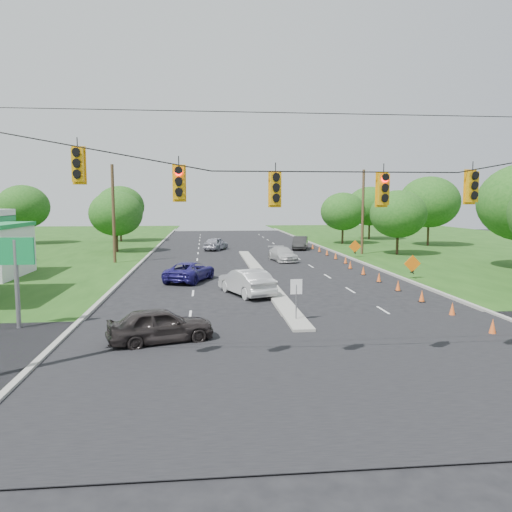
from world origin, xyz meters
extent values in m
plane|color=black|center=(0.00, 0.00, 0.00)|extent=(160.00, 160.00, 0.00)
cube|color=black|center=(0.00, 0.00, 0.00)|extent=(160.00, 14.00, 0.02)
cube|color=gray|center=(-10.10, 30.00, 0.00)|extent=(0.25, 110.00, 0.16)
cube|color=gray|center=(10.10, 30.00, 0.00)|extent=(0.25, 110.00, 0.16)
cube|color=gray|center=(0.00, 21.00, 0.00)|extent=(1.00, 34.00, 0.18)
cylinder|color=gray|center=(0.00, 6.00, 0.90)|extent=(0.06, 0.06, 1.80)
cube|color=white|center=(0.00, 6.00, 1.70)|extent=(0.55, 0.04, 0.70)
cylinder|color=black|center=(0.00, -1.00, 7.00)|extent=(24.00, 0.04, 0.04)
cube|color=#F2A60C|center=(-8.00, -1.00, 6.75)|extent=(0.34, 0.24, 1.00)
cube|color=#F2A60C|center=(-5.00, -1.00, 6.22)|extent=(0.34, 0.24, 1.00)
cube|color=#F2A60C|center=(-2.00, -1.00, 6.05)|extent=(0.34, 0.24, 1.00)
cube|color=#F2A60C|center=(1.50, -1.00, 6.05)|extent=(0.34, 0.24, 1.00)
cube|color=#F2A60C|center=(4.50, -1.00, 6.14)|extent=(0.34, 0.24, 1.00)
cylinder|color=#422D1C|center=(-12.50, 30.00, 4.50)|extent=(0.28, 0.28, 9.00)
cylinder|color=#422D1C|center=(12.50, 35.00, 4.50)|extent=(0.28, 0.28, 9.00)
cylinder|color=gray|center=(-12.50, 6.00, 2.00)|extent=(0.20, 0.20, 4.00)
cube|color=#0F8941|center=(-12.50, 6.00, 3.50)|extent=(1.60, 0.15, 1.20)
cone|color=#E45A20|center=(7.96, 3.00, 0.35)|extent=(0.32, 0.32, 0.70)
cone|color=#E45A20|center=(7.96, 6.50, 0.35)|extent=(0.32, 0.32, 0.70)
cone|color=#E45A20|center=(7.96, 10.00, 0.35)|extent=(0.32, 0.32, 0.70)
cone|color=#E45A20|center=(7.96, 13.50, 0.35)|extent=(0.32, 0.32, 0.70)
cone|color=#E45A20|center=(7.96, 17.00, 0.35)|extent=(0.32, 0.32, 0.70)
cone|color=#E45A20|center=(7.96, 20.50, 0.35)|extent=(0.32, 0.32, 0.70)
cone|color=#E45A20|center=(7.96, 24.00, 0.35)|extent=(0.32, 0.32, 0.70)
cone|color=#E45A20|center=(8.56, 27.50, 0.35)|extent=(0.32, 0.32, 0.70)
cone|color=#E45A20|center=(8.56, 31.00, 0.35)|extent=(0.32, 0.32, 0.70)
cone|color=#E45A20|center=(8.56, 34.50, 0.35)|extent=(0.32, 0.32, 0.70)
cone|color=#E45A20|center=(8.56, 38.00, 0.35)|extent=(0.32, 0.32, 0.70)
cone|color=#E45A20|center=(8.56, 41.50, 0.35)|extent=(0.32, 0.32, 0.70)
cone|color=#E45A20|center=(8.56, 45.00, 0.35)|extent=(0.32, 0.32, 0.70)
cube|color=black|center=(10.80, 18.00, 0.55)|extent=(0.06, 0.58, 0.26)
cube|color=black|center=(10.80, 18.00, 0.55)|extent=(0.06, 0.58, 0.26)
cube|color=orange|center=(10.80, 18.00, 1.15)|extent=(1.27, 0.05, 1.27)
cube|color=black|center=(10.80, 32.00, 0.55)|extent=(0.06, 0.58, 0.26)
cube|color=black|center=(10.80, 32.00, 0.55)|extent=(0.06, 0.58, 0.26)
cube|color=orange|center=(10.80, 32.00, 1.15)|extent=(1.27, 0.05, 1.27)
cylinder|color=black|center=(-28.00, 52.00, 1.44)|extent=(0.28, 0.28, 2.88)
ellipsoid|color=#194C14|center=(-28.00, 52.00, 4.96)|extent=(6.72, 6.72, 5.76)
cylinder|color=black|center=(-14.00, 40.00, 1.26)|extent=(0.28, 0.28, 2.52)
ellipsoid|color=#194C14|center=(-14.00, 40.00, 4.34)|extent=(5.88, 5.88, 5.04)
cylinder|color=black|center=(-16.00, 55.00, 1.44)|extent=(0.28, 0.28, 2.88)
ellipsoid|color=#194C14|center=(-16.00, 55.00, 4.96)|extent=(6.72, 6.72, 5.76)
cylinder|color=black|center=(16.00, 34.00, 1.26)|extent=(0.28, 0.28, 2.52)
ellipsoid|color=#194C14|center=(16.00, 34.00, 4.34)|extent=(5.88, 5.88, 5.04)
cylinder|color=black|center=(24.00, 44.00, 1.62)|extent=(0.28, 0.28, 3.24)
ellipsoid|color=#194C14|center=(24.00, 44.00, 5.58)|extent=(7.56, 7.56, 6.48)
cylinder|color=black|center=(20.00, 55.00, 1.44)|extent=(0.28, 0.28, 2.88)
ellipsoid|color=#194C14|center=(20.00, 55.00, 4.96)|extent=(6.72, 6.72, 5.76)
cylinder|color=black|center=(14.00, 48.00, 1.26)|extent=(0.28, 0.28, 2.52)
ellipsoid|color=#194C14|center=(14.00, 48.00, 4.34)|extent=(5.88, 5.88, 5.04)
imported|color=#2A2424|center=(-6.04, 3.23, 0.72)|extent=(4.54, 2.87, 1.44)
imported|color=#B3B3B3|center=(-1.77, 13.14, 0.80)|extent=(3.36, 5.15, 1.60)
imported|color=navy|center=(-5.31, 18.82, 0.70)|extent=(3.98, 5.53, 1.40)
imported|color=#BDBDBD|center=(3.11, 29.99, 0.67)|extent=(2.58, 4.87, 1.34)
imported|color=#9393A1|center=(-2.97, 41.51, 0.75)|extent=(3.36, 4.77, 1.51)
imported|color=#252525|center=(7.01, 41.41, 0.77)|extent=(2.74, 4.92, 1.54)
camera|label=1|loc=(-4.22, -16.66, 5.67)|focal=35.00mm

